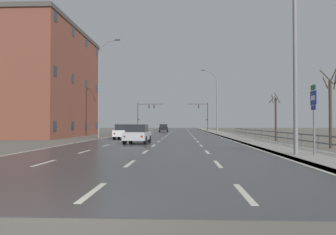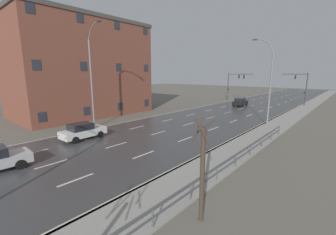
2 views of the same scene
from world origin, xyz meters
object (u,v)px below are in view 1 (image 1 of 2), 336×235
(street_lamp_foreground, at_px, (292,45))
(street_lamp_midground, at_px, (216,102))
(traffic_signal_right, at_px, (204,113))
(traffic_signal_left, at_px, (144,112))
(highway_sign, at_px, (314,111))
(car_mid_centre, at_px, (163,128))
(brick_building, at_px, (36,83))
(car_near_right, at_px, (137,134))
(car_distant, at_px, (124,132))
(street_lamp_left_bank, at_px, (100,89))

(street_lamp_foreground, height_order, street_lamp_midground, street_lamp_foreground)
(traffic_signal_right, relative_size, traffic_signal_left, 1.00)
(traffic_signal_right, bearing_deg, traffic_signal_left, -177.57)
(highway_sign, bearing_deg, car_mid_centre, 101.54)
(traffic_signal_left, bearing_deg, street_lamp_foreground, -76.07)
(street_lamp_midground, height_order, traffic_signal_left, street_lamp_midground)
(highway_sign, height_order, brick_building, brick_building)
(street_lamp_foreground, relative_size, car_near_right, 2.67)
(car_distant, relative_size, brick_building, 0.22)
(brick_building, bearing_deg, car_mid_centre, 58.14)
(street_lamp_left_bank, bearing_deg, traffic_signal_right, 67.90)
(street_lamp_left_bank, relative_size, brick_building, 0.61)
(street_lamp_midground, relative_size, traffic_signal_right, 1.61)
(car_mid_centre, distance_m, car_distant, 31.46)
(street_lamp_left_bank, bearing_deg, brick_building, 158.29)
(street_lamp_foreground, bearing_deg, street_lamp_left_bank, 125.36)
(highway_sign, xyz_separation_m, traffic_signal_right, (-1.27, 57.10, 1.88))
(car_mid_centre, bearing_deg, car_distant, -97.57)
(car_distant, bearing_deg, car_near_right, -73.05)
(street_lamp_midground, distance_m, traffic_signal_right, 21.88)
(highway_sign, xyz_separation_m, car_mid_centre, (-10.06, 49.25, -1.45))
(traffic_signal_left, relative_size, car_mid_centre, 1.52)
(street_lamp_left_bank, distance_m, traffic_signal_left, 35.33)
(traffic_signal_left, xyz_separation_m, car_distant, (2.51, -38.65, -3.59))
(car_distant, bearing_deg, street_lamp_foreground, -58.28)
(street_lamp_midground, bearing_deg, car_mid_centre, 122.99)
(street_lamp_midground, xyz_separation_m, traffic_signal_right, (-0.30, 21.86, -0.87))
(highway_sign, bearing_deg, car_distant, 124.69)
(traffic_signal_right, bearing_deg, street_lamp_foreground, -89.65)
(street_lamp_foreground, bearing_deg, highway_sign, -12.37)
(street_lamp_midground, height_order, traffic_signal_right, street_lamp_midground)
(street_lamp_left_bank, xyz_separation_m, brick_building, (-9.33, 3.71, 1.32))
(car_near_right, height_order, brick_building, brick_building)
(street_lamp_foreground, relative_size, traffic_signal_right, 1.74)
(street_lamp_midground, relative_size, car_mid_centre, 2.44)
(street_lamp_left_bank, xyz_separation_m, car_near_right, (5.89, -10.75, -4.82))
(street_lamp_left_bank, relative_size, highway_sign, 3.28)
(car_distant, height_order, car_near_right, same)
(street_lamp_left_bank, bearing_deg, traffic_signal_left, 88.45)
(street_lamp_left_bank, distance_m, traffic_signal_right, 38.75)
(street_lamp_left_bank, bearing_deg, highway_sign, -53.27)
(street_lamp_left_bank, xyz_separation_m, car_distant, (3.46, -3.35, -4.82))
(street_lamp_foreground, relative_size, brick_building, 0.59)
(street_lamp_midground, height_order, highway_sign, street_lamp_midground)
(highway_sign, distance_m, brick_building, 35.74)
(street_lamp_left_bank, relative_size, traffic_signal_right, 1.81)
(traffic_signal_left, xyz_separation_m, brick_building, (-10.28, -31.58, 2.55))
(highway_sign, relative_size, brick_building, 0.19)
(car_distant, distance_m, brick_building, 15.85)
(car_distant, xyz_separation_m, car_near_right, (2.43, -7.40, 0.00))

